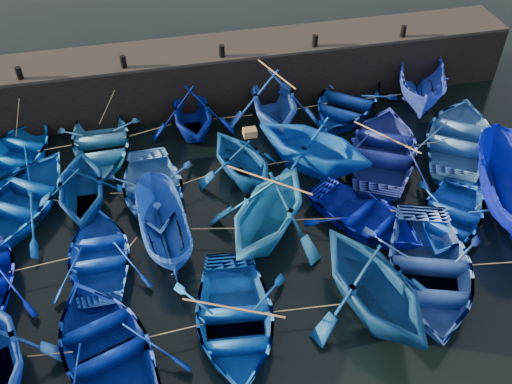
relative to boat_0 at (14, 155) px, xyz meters
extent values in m
plane|color=black|center=(8.68, -7.56, -0.52)|extent=(120.00, 120.00, 0.00)
cube|color=black|center=(8.68, 2.94, 0.73)|extent=(26.00, 2.50, 2.50)
cube|color=black|center=(8.68, 2.94, 2.04)|extent=(26.00, 2.50, 0.12)
cylinder|color=black|center=(0.68, 2.04, 2.35)|extent=(0.24, 0.24, 0.50)
cylinder|color=black|center=(4.68, 2.04, 2.35)|extent=(0.24, 0.24, 0.50)
cylinder|color=black|center=(8.68, 2.04, 2.35)|extent=(0.24, 0.24, 0.50)
cylinder|color=black|center=(12.68, 2.04, 2.35)|extent=(0.24, 0.24, 0.50)
cylinder|color=black|center=(16.68, 2.04, 2.35)|extent=(0.24, 0.24, 0.50)
imported|color=#003D94|center=(0.00, 0.00, 0.00)|extent=(5.46, 6.05, 1.03)
imported|color=#307BCB|center=(3.30, 0.12, 0.00)|extent=(3.68, 5.04, 1.02)
imported|color=#001070|center=(7.09, 0.64, 0.55)|extent=(3.56, 4.11, 2.12)
imported|color=blue|center=(10.53, 0.57, 0.71)|extent=(4.44, 5.02, 2.46)
imported|color=navy|center=(13.87, 0.70, 0.03)|extent=(6.19, 6.41, 1.08)
imported|color=blue|center=(17.29, 0.68, 0.50)|extent=(3.84, 5.58, 2.02)
imported|color=#053D96|center=(0.38, -2.84, 0.06)|extent=(6.26, 6.79, 1.15)
imported|color=navy|center=(2.68, -3.11, 0.56)|extent=(3.53, 4.09, 2.14)
imported|color=blue|center=(5.08, -3.23, -0.03)|extent=(3.46, 4.77, 0.98)
imported|color=navy|center=(8.50, -2.79, 0.50)|extent=(4.36, 4.70, 2.03)
imported|color=blue|center=(11.28, -2.74, 0.73)|extent=(6.26, 6.24, 2.50)
imported|color=navy|center=(14.14, -2.94, 0.07)|extent=(6.21, 6.90, 1.18)
imported|color=#3065B6|center=(17.41, -2.88, 0.07)|extent=(6.42, 6.89, 1.16)
imported|color=#0D3AC0|center=(3.16, -5.94, -0.07)|extent=(3.07, 4.29, 0.89)
imported|color=#1542A0|center=(5.27, -5.51, 0.30)|extent=(1.97, 4.34, 1.63)
imported|color=#1E70B6|center=(8.76, -5.85, 0.73)|extent=(6.15, 6.26, 2.50)
imported|color=#000E98|center=(12.16, -6.14, -0.06)|extent=(5.11, 5.43, 0.92)
imported|color=#0D43BD|center=(15.08, -6.73, -0.07)|extent=(5.19, 5.30, 0.90)
imported|color=#0310A3|center=(17.19, -6.54, 0.52)|extent=(3.37, 5.68, 2.06)
imported|color=navy|center=(3.26, -9.46, 0.01)|extent=(5.07, 5.98, 1.06)
imported|color=#0B48B4|center=(6.89, -9.36, 0.00)|extent=(4.05, 5.29, 1.02)
imported|color=navy|center=(11.00, -9.56, 0.76)|extent=(5.21, 5.70, 2.54)
imported|color=blue|center=(13.18, -8.95, 0.07)|extent=(5.59, 6.59, 1.16)
cube|color=olive|center=(8.80, -2.79, 1.66)|extent=(0.48, 0.36, 0.28)
cylinder|color=tan|center=(1.65, 0.06, 0.03)|extent=(1.50, 0.16, 0.04)
cylinder|color=tan|center=(5.19, 0.38, 0.03)|extent=(2.00, 0.55, 0.04)
cylinder|color=tan|center=(8.81, 0.60, 0.03)|extent=(1.64, 0.10, 0.04)
cylinder|color=tan|center=(12.20, 0.64, 0.03)|extent=(1.55, 0.17, 0.04)
cylinder|color=tan|center=(15.58, 0.69, 0.03)|extent=(1.62, 0.06, 0.04)
cylinder|color=tan|center=(1.53, -2.98, 0.03)|extent=(0.52, 0.30, 0.04)
cylinder|color=tan|center=(3.88, -3.17, 0.03)|extent=(0.61, 0.16, 0.04)
cylinder|color=tan|center=(6.79, -3.01, 0.03)|extent=(1.63, 0.48, 0.04)
cylinder|color=tan|center=(9.89, -2.77, 0.03)|extent=(0.98, 0.09, 0.04)
cylinder|color=tan|center=(12.71, -2.84, 0.03)|extent=(1.07, 0.23, 0.04)
cylinder|color=tan|center=(15.78, -2.91, 0.03)|extent=(1.48, 0.09, 0.04)
cylinder|color=tan|center=(1.32, -6.03, 0.03)|extent=(1.89, 0.22, 0.04)
cylinder|color=tan|center=(4.22, -5.73, 0.03)|extent=(0.34, 0.45, 0.04)
cylinder|color=tan|center=(7.02, -5.68, 0.03)|extent=(1.69, 0.38, 0.04)
cylinder|color=tan|center=(10.46, -5.99, 0.03)|extent=(1.61, 0.32, 0.04)
cylinder|color=tan|center=(13.62, -6.43, 0.03)|extent=(1.14, 0.63, 0.04)
cylinder|color=tan|center=(16.13, -6.63, 0.03)|extent=(0.32, 0.22, 0.04)
cylinder|color=tan|center=(1.75, -9.40, 0.03)|extent=(1.22, 0.17, 0.04)
cylinder|color=tan|center=(5.07, -9.41, 0.03)|extent=(1.83, 0.14, 0.04)
cylinder|color=tan|center=(8.94, -9.46, 0.03)|extent=(2.32, 0.24, 0.04)
cylinder|color=tan|center=(12.09, -9.26, 0.03)|extent=(0.41, 0.63, 0.04)
cylinder|color=tan|center=(15.47, -9.15, 0.03)|extent=(2.79, 0.42, 0.04)
cylinder|color=tan|center=(0.34, 1.57, 1.07)|extent=(0.72, 0.79, 2.09)
cylinder|color=tan|center=(3.99, 1.63, 1.07)|extent=(1.42, 0.66, 2.09)
cylinder|color=tan|center=(7.88, 1.89, 1.07)|extent=(1.62, 0.14, 2.09)
cylinder|color=tan|center=(9.60, 1.86, 1.07)|extent=(1.88, 0.21, 2.09)
cylinder|color=tan|center=(13.27, 1.92, 1.07)|extent=(1.23, 0.08, 2.09)
cylinder|color=tan|center=(16.98, 1.91, 1.07)|extent=(0.66, 0.10, 2.08)
cylinder|color=#99724C|center=(10.53, 0.57, 1.97)|extent=(1.08, 2.84, 0.06)
cylinder|color=#99724C|center=(14.14, -2.94, 0.69)|extent=(1.77, 2.49, 0.06)
cylinder|color=#99724C|center=(8.76, -5.85, 2.01)|extent=(2.34, 1.97, 0.06)
cylinder|color=#99724C|center=(6.89, -9.36, 0.54)|extent=(2.74, 1.32, 0.06)
camera|label=1|loc=(5.38, -18.98, 13.81)|focal=40.00mm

